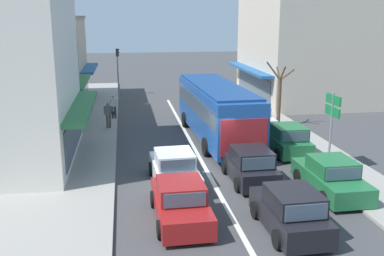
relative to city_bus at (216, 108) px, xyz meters
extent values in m
plane|color=#3F3F42|center=(-1.52, -5.02, -1.88)|extent=(140.00, 140.00, 0.00)
cube|color=silver|center=(-1.52, -1.02, -1.88)|extent=(0.20, 28.00, 0.01)
cube|color=gray|center=(-8.32, 0.98, -1.81)|extent=(5.20, 44.00, 0.14)
cube|color=gray|center=(4.68, 0.98, -1.82)|extent=(2.80, 44.00, 0.12)
cube|color=#2D703D|center=(-7.29, -2.69, 0.82)|extent=(1.10, 8.36, 0.20)
cube|color=#425160|center=(-7.71, -2.69, -0.48)|extent=(0.06, 7.27, 1.80)
cube|color=beige|center=(-11.72, 5.89, 1.68)|extent=(6.15, 7.80, 7.12)
cube|color=#2D703D|center=(-8.19, 5.89, 0.82)|extent=(1.10, 7.18, 0.20)
cube|color=#425160|center=(-8.61, 5.89, -0.48)|extent=(0.06, 6.24, 1.80)
cube|color=gray|center=(-11.72, 5.89, 5.36)|extent=(6.31, 7.80, 0.24)
cube|color=#B2A38E|center=(-11.72, 14.09, 1.51)|extent=(6.43, 7.98, 6.78)
cube|color=#23568E|center=(-8.05, 14.09, 0.82)|extent=(1.10, 7.34, 0.20)
cube|color=#425160|center=(-8.47, 14.09, -0.48)|extent=(0.06, 6.38, 1.80)
cube|color=gray|center=(-11.72, 14.09, 5.02)|extent=(6.59, 7.98, 0.24)
cube|color=beige|center=(9.98, 11.37, 3.04)|extent=(8.84, 11.38, 9.84)
cube|color=#23568E|center=(5.11, 11.37, 0.82)|extent=(1.10, 10.47, 0.20)
cube|color=#425160|center=(5.53, 11.37, -0.48)|extent=(0.06, 9.10, 1.80)
cube|color=#1E4C99|center=(0.00, 0.01, -0.12)|extent=(2.91, 10.89, 2.70)
cube|color=#425160|center=(0.00, 0.01, 0.28)|extent=(2.93, 10.46, 0.90)
cube|color=maroon|center=(0.21, -5.42, -0.32)|extent=(2.25, 0.15, 1.76)
cube|color=navy|center=(0.00, 0.01, 1.29)|extent=(2.75, 10.02, 0.12)
cylinder|color=black|center=(-1.38, 3.31, -1.40)|extent=(0.30, 0.97, 0.96)
cylinder|color=black|center=(1.12, 3.40, -1.40)|extent=(0.30, 0.97, 0.96)
cylinder|color=black|center=(-1.14, -3.00, -1.40)|extent=(0.30, 0.97, 0.96)
cylinder|color=black|center=(1.36, -2.91, -1.40)|extent=(0.30, 0.97, 0.96)
cube|color=black|center=(0.06, -6.89, -1.36)|extent=(1.70, 3.73, 0.76)
cube|color=black|center=(0.07, -7.19, -0.66)|extent=(1.55, 1.93, 0.64)
cube|color=#425160|center=(0.05, -6.22, -0.66)|extent=(1.40, 0.08, 0.54)
cube|color=#425160|center=(0.09, -8.16, -0.66)|extent=(1.37, 0.08, 0.51)
cylinder|color=black|center=(-0.77, -5.79, -1.57)|extent=(0.19, 0.62, 0.62)
cylinder|color=black|center=(0.86, -5.77, -1.57)|extent=(0.19, 0.62, 0.62)
cylinder|color=black|center=(-0.74, -8.01, -1.57)|extent=(0.19, 0.62, 0.62)
cylinder|color=black|center=(0.90, -7.99, -1.57)|extent=(0.19, 0.62, 0.62)
cube|color=black|center=(0.12, -11.59, -1.36)|extent=(1.74, 3.74, 0.76)
cube|color=black|center=(0.13, -11.89, -0.66)|extent=(1.57, 1.94, 0.64)
cube|color=#425160|center=(0.10, -10.92, -0.66)|extent=(1.40, 0.10, 0.54)
cube|color=#425160|center=(0.15, -12.86, -0.66)|extent=(1.37, 0.10, 0.51)
cylinder|color=black|center=(-0.73, -10.50, -1.57)|extent=(0.20, 0.62, 0.62)
cylinder|color=black|center=(0.91, -10.46, -1.57)|extent=(0.20, 0.62, 0.62)
cylinder|color=black|center=(-0.67, -12.72, -1.57)|extent=(0.20, 0.62, 0.62)
cylinder|color=black|center=(0.97, -12.68, -1.57)|extent=(0.20, 0.62, 0.62)
cube|color=maroon|center=(-3.37, -10.23, -1.37)|extent=(1.80, 4.23, 0.72)
cube|color=maroon|center=(-3.37, -10.33, -0.71)|extent=(1.59, 1.83, 0.60)
cube|color=#425160|center=(-3.39, -9.41, -0.71)|extent=(1.44, 0.09, 0.51)
cube|color=#425160|center=(-3.35, -11.25, -0.71)|extent=(1.40, 0.09, 0.48)
cylinder|color=black|center=(-4.26, -8.99, -1.57)|extent=(0.19, 0.62, 0.62)
cylinder|color=black|center=(-2.54, -8.96, -1.57)|extent=(0.19, 0.62, 0.62)
cylinder|color=black|center=(-4.21, -11.51, -1.57)|extent=(0.19, 0.62, 0.62)
cylinder|color=black|center=(-2.49, -11.48, -1.57)|extent=(0.19, 0.62, 0.62)
cube|color=silver|center=(-3.19, -6.73, -1.37)|extent=(1.88, 4.26, 0.72)
cube|color=silver|center=(-3.19, -6.83, -0.71)|extent=(1.63, 1.86, 0.60)
cube|color=#425160|center=(-3.23, -5.91, -0.71)|extent=(1.44, 0.11, 0.51)
cube|color=#425160|center=(-3.16, -7.75, -0.71)|extent=(1.41, 0.11, 0.48)
cylinder|color=black|center=(-4.10, -5.51, -1.57)|extent=(0.20, 0.63, 0.62)
cylinder|color=black|center=(-2.38, -5.44, -1.57)|extent=(0.20, 0.63, 0.62)
cylinder|color=black|center=(-4.01, -8.02, -1.57)|extent=(0.20, 0.63, 0.62)
cylinder|color=black|center=(-2.29, -7.96, -1.57)|extent=(0.20, 0.63, 0.62)
cube|color=#1E6638|center=(2.96, -8.66, -1.37)|extent=(1.76, 4.22, 0.72)
cube|color=#1E6638|center=(2.96, -8.76, -0.71)|extent=(1.58, 1.82, 0.60)
cube|color=#425160|center=(2.95, -7.84, -0.71)|extent=(1.44, 0.07, 0.51)
cube|color=#425160|center=(2.97, -9.68, -0.71)|extent=(1.40, 0.07, 0.48)
cylinder|color=black|center=(2.09, -7.41, -1.57)|extent=(0.19, 0.62, 0.62)
cylinder|color=black|center=(3.81, -7.39, -1.57)|extent=(0.19, 0.62, 0.62)
cylinder|color=black|center=(2.11, -9.93, -1.57)|extent=(0.19, 0.62, 0.62)
cylinder|color=black|center=(3.83, -9.91, -1.57)|extent=(0.19, 0.62, 0.62)
cube|color=#1E6638|center=(3.12, -3.12, -1.36)|extent=(1.67, 3.71, 0.76)
cube|color=#1E6638|center=(3.12, -3.42, -0.66)|extent=(1.54, 1.91, 0.64)
cube|color=#425160|center=(3.13, -2.45, -0.66)|extent=(1.40, 0.07, 0.54)
cube|color=#425160|center=(3.11, -4.39, -0.66)|extent=(1.37, 0.07, 0.51)
cylinder|color=black|center=(2.31, -2.01, -1.57)|extent=(0.19, 0.62, 0.62)
cylinder|color=black|center=(3.95, -2.02, -1.57)|extent=(0.19, 0.62, 0.62)
cylinder|color=black|center=(2.29, -4.23, -1.57)|extent=(0.19, 0.62, 0.62)
cylinder|color=black|center=(3.93, -4.24, -1.57)|extent=(0.19, 0.62, 0.62)
cube|color=silver|center=(3.10, 2.56, -1.37)|extent=(1.76, 4.22, 0.72)
cube|color=silver|center=(3.10, 2.46, -0.71)|extent=(1.58, 1.82, 0.60)
cube|color=#425160|center=(3.11, 3.38, -0.71)|extent=(1.44, 0.07, 0.51)
cube|color=#425160|center=(3.09, 1.54, -0.71)|extent=(1.40, 0.07, 0.48)
cylinder|color=black|center=(2.26, 3.83, -1.57)|extent=(0.19, 0.62, 0.62)
cylinder|color=black|center=(3.98, 3.81, -1.57)|extent=(0.19, 0.62, 0.62)
cylinder|color=black|center=(2.23, 1.31, -1.57)|extent=(0.19, 0.62, 0.62)
cylinder|color=black|center=(3.95, 1.29, -1.57)|extent=(0.19, 0.62, 0.62)
cylinder|color=gray|center=(-5.68, 16.12, 0.22)|extent=(0.12, 0.12, 4.20)
cube|color=black|center=(-5.68, 16.12, 1.97)|extent=(0.24, 0.24, 0.68)
sphere|color=black|center=(-5.54, 16.12, 2.20)|extent=(0.13, 0.13, 0.13)
sphere|color=black|center=(-5.54, 16.12, 1.98)|extent=(0.13, 0.13, 0.13)
sphere|color=green|center=(-5.54, 16.12, 1.76)|extent=(0.13, 0.13, 0.13)
cylinder|color=gray|center=(4.26, -5.76, -0.08)|extent=(0.10, 0.10, 3.60)
cube|color=#19753D|center=(4.26, -5.78, 1.42)|extent=(0.08, 1.40, 0.44)
cube|color=white|center=(4.30, -5.78, 1.42)|extent=(0.01, 1.10, 0.10)
cube|color=#19753D|center=(4.26, -5.78, 0.87)|extent=(0.08, 1.40, 0.44)
cube|color=white|center=(4.30, -5.78, 0.87)|extent=(0.01, 1.10, 0.10)
cylinder|color=brown|center=(4.70, 2.61, -0.36)|extent=(0.24, 0.24, 3.03)
cylinder|color=brown|center=(4.70, 2.96, 1.52)|extent=(0.10, 0.78, 0.82)
cylinder|color=brown|center=(5.16, 2.61, 1.48)|extent=(0.98, 0.10, 0.74)
cylinder|color=brown|center=(4.70, 2.19, 1.62)|extent=(0.10, 0.92, 1.00)
cylinder|color=brown|center=(4.24, 2.61, 1.73)|extent=(0.99, 0.10, 1.21)
cylinder|color=#4C4742|center=(-6.31, 3.30, -1.32)|extent=(0.14, 0.14, 0.84)
cylinder|color=#4C4742|center=(-6.14, 3.25, -1.32)|extent=(0.14, 0.14, 0.84)
cube|color=slate|center=(-6.23, 3.28, -0.62)|extent=(0.41, 0.31, 0.56)
sphere|color=#9E7051|center=(-6.23, 3.28, -0.22)|extent=(0.22, 0.22, 0.22)
cylinder|color=slate|center=(-6.46, 3.34, -0.62)|extent=(0.09, 0.09, 0.54)
cylinder|color=slate|center=(-6.00, 3.21, -0.62)|extent=(0.09, 0.09, 0.54)
cube|color=black|center=(-5.92, 3.21, -0.80)|extent=(0.16, 0.26, 0.22)
cylinder|color=#333338|center=(-6.02, 5.93, -1.32)|extent=(0.14, 0.14, 0.84)
cylinder|color=#333338|center=(-5.84, 5.95, -1.32)|extent=(0.14, 0.14, 0.84)
cube|color=beige|center=(-5.93, 5.94, -0.62)|extent=(0.38, 0.26, 0.56)
sphere|color=tan|center=(-5.93, 5.94, -0.22)|extent=(0.22, 0.22, 0.22)
cylinder|color=beige|center=(-6.17, 5.91, -0.62)|extent=(0.09, 0.09, 0.54)
cylinder|color=beige|center=(-5.70, 5.96, -0.62)|extent=(0.09, 0.09, 0.54)
camera|label=1|loc=(-5.18, -24.76, 5.13)|focal=42.00mm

